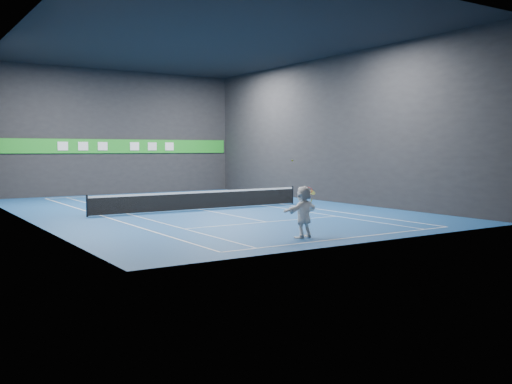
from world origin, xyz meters
TOP-DOWN VIEW (x-y plane):
  - ground at (0.00, 0.00)m, footprint 26.00×26.00m
  - ceiling at (0.00, 0.00)m, footprint 26.00×26.00m
  - wall_back at (0.00, 13.00)m, footprint 18.00×0.10m
  - wall_front at (0.00, -13.00)m, footprint 18.00×0.10m
  - wall_left at (-9.00, 0.00)m, footprint 0.10×26.00m
  - wall_right at (9.00, 0.00)m, footprint 0.10×26.00m
  - baseline_near at (0.00, -11.89)m, footprint 10.98×0.08m
  - baseline_far at (0.00, 11.89)m, footprint 10.98×0.08m
  - sideline_doubles_left at (-5.49, 0.00)m, footprint 0.08×23.78m
  - sideline_doubles_right at (5.49, 0.00)m, footprint 0.08×23.78m
  - sideline_singles_left at (-4.11, 0.00)m, footprint 0.06×23.78m
  - sideline_singles_right at (4.11, 0.00)m, footprint 0.06×23.78m
  - service_line_near at (0.00, -6.40)m, footprint 8.23×0.06m
  - service_line_far at (0.00, 6.40)m, footprint 8.23×0.06m
  - center_service_line at (0.00, 0.00)m, footprint 0.06×12.80m
  - player at (-1.44, -10.94)m, footprint 1.87×1.02m
  - tennis_ball at (-1.78, -10.69)m, footprint 0.06×0.06m
  - tennis_net at (0.00, 0.00)m, footprint 12.50×0.10m
  - sponsor_banner at (0.00, 12.93)m, footprint 17.64×0.11m
  - tennis_racket at (-1.14, -10.89)m, footprint 0.54×0.31m

SIDE VIEW (x-z plane):
  - ground at x=0.00m, z-range 0.00..0.00m
  - baseline_near at x=0.00m, z-range 0.00..0.01m
  - baseline_far at x=0.00m, z-range 0.00..0.01m
  - sideline_doubles_left at x=-5.49m, z-range 0.00..0.01m
  - sideline_doubles_right at x=5.49m, z-range 0.00..0.01m
  - sideline_singles_left at x=-4.11m, z-range 0.00..0.01m
  - sideline_singles_right at x=4.11m, z-range 0.00..0.01m
  - service_line_near at x=0.00m, z-range 0.00..0.01m
  - service_line_far at x=0.00m, z-range 0.00..0.01m
  - center_service_line at x=0.00m, z-range 0.00..0.01m
  - tennis_net at x=0.00m, z-range 0.00..1.07m
  - player at x=-1.44m, z-range 0.00..1.92m
  - tennis_racket at x=-1.14m, z-range 1.35..2.05m
  - tennis_ball at x=-1.78m, z-range 2.82..2.89m
  - sponsor_banner at x=0.00m, z-range 3.00..4.00m
  - wall_back at x=0.00m, z-range 0.00..9.00m
  - wall_front at x=0.00m, z-range 0.00..9.00m
  - wall_left at x=-9.00m, z-range 0.00..9.00m
  - wall_right at x=9.00m, z-range 0.00..9.00m
  - ceiling at x=0.00m, z-range 9.00..9.00m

